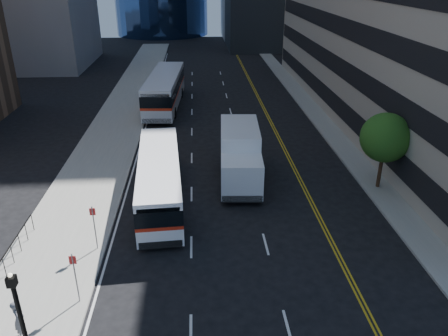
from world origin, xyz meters
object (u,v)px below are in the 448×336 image
object	(u,v)px
lamp_post	(23,325)
bus_front	(160,178)
bus_rear	(165,89)
street_tree	(385,138)
box_truck	(240,155)
pedestrian	(19,319)

from	to	relation	value
lamp_post	bus_front	distance (m)	13.71
bus_rear	street_tree	bearing A→B (deg)	-48.89
bus_front	box_truck	world-z (taller)	box_truck
lamp_post	bus_front	bearing A→B (deg)	74.87
bus_front	pedestrian	xyz separation A→B (m)	(-4.77, -11.05, -0.60)
bus_front	bus_rear	world-z (taller)	bus_rear
street_tree	pedestrian	bearing A→B (deg)	-148.30
pedestrian	lamp_post	bearing A→B (deg)	-172.06
box_truck	lamp_post	bearing A→B (deg)	-115.72
lamp_post	pedestrian	bearing A→B (deg)	119.45
street_tree	box_truck	bearing A→B (deg)	168.22
bus_front	bus_rear	size ratio (longest dim) A/B	0.84
bus_front	pedestrian	size ratio (longest dim) A/B	6.76
bus_front	bus_rear	xyz separation A→B (m)	(-0.86, 20.85, 0.30)
lamp_post	pedestrian	world-z (taller)	lamp_post
bus_front	pedestrian	world-z (taller)	bus_front
bus_front	street_tree	bearing A→B (deg)	-0.59
box_truck	street_tree	bearing A→B (deg)	-8.36
lamp_post	bus_rear	distance (m)	34.15
pedestrian	bus_front	bearing A→B (deg)	-44.87
bus_front	pedestrian	distance (m)	12.05
bus_front	box_truck	size ratio (longest dim) A/B	1.49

